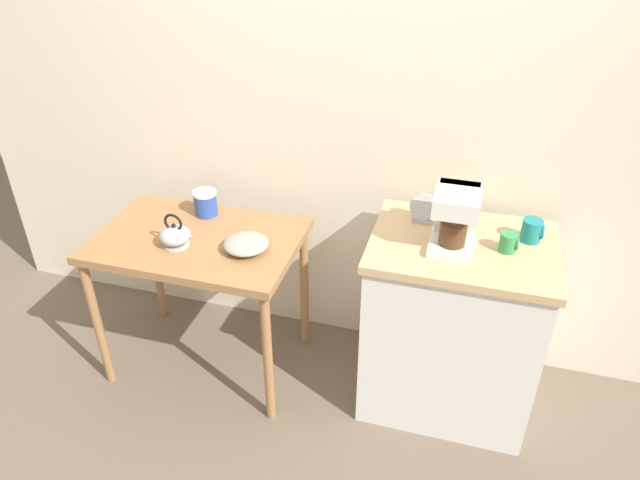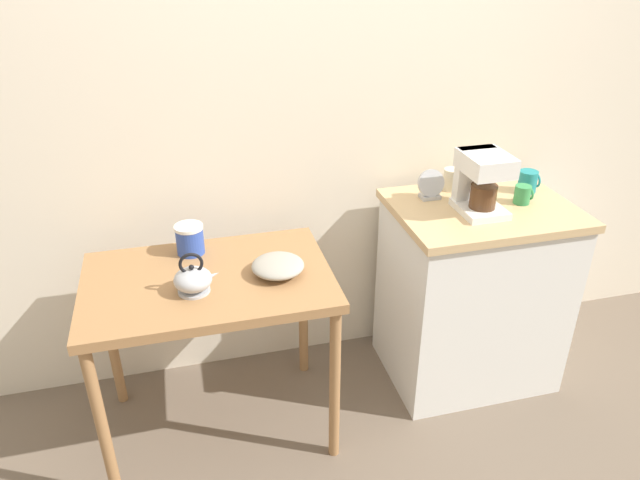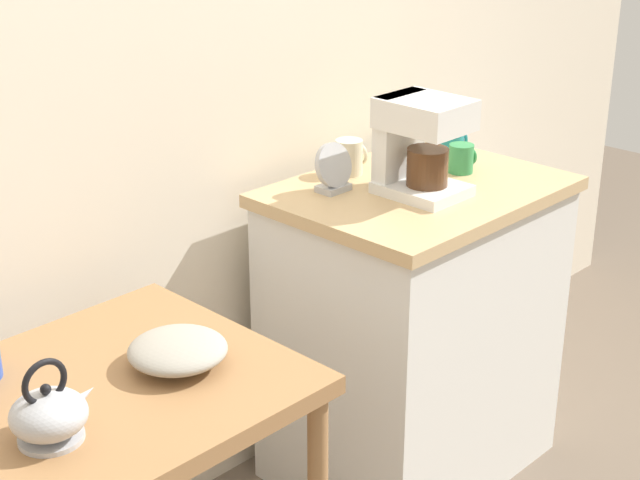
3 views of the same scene
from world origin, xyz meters
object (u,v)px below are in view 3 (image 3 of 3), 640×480
coffee_maker (417,142)px  mug_tall_green (462,158)px  bowl_stoneware (178,350)px  mug_dark_teal (450,141)px  teakettle (50,414)px  mug_small_cream (350,157)px  table_clock (334,170)px

coffee_maker → mug_tall_green: bearing=4.2°
bowl_stoneware → coffee_maker: 0.92m
coffee_maker → mug_tall_green: coffee_maker is taller
mug_dark_teal → mug_tall_green: (-0.09, -0.11, -0.01)m
teakettle → mug_tall_green: (1.44, 0.16, 0.11)m
coffee_maker → mug_small_cream: size_ratio=2.62×
coffee_maker → mug_tall_green: (0.22, 0.02, -0.10)m
mug_small_cream → teakettle: bearing=-162.5°
teakettle → mug_dark_teal: (1.53, 0.27, 0.12)m
bowl_stoneware → mug_tall_green: size_ratio=2.52×
bowl_stoneware → mug_tall_green: bearing=6.0°
coffee_maker → mug_tall_green: 0.25m
mug_small_cream → mug_tall_green: bearing=-43.1°
bowl_stoneware → mug_tall_green: (1.11, 0.12, 0.13)m
coffee_maker → mug_dark_teal: coffee_maker is taller
teakettle → table_clock: 1.12m
coffee_maker → mug_dark_teal: 0.35m
bowl_stoneware → table_clock: bearing=19.7°
mug_dark_teal → mug_tall_green: size_ratio=1.20×
bowl_stoneware → coffee_maker: (0.89, 0.10, 0.23)m
teakettle → mug_dark_teal: mug_dark_teal is taller
mug_small_cream → table_clock: bearing=-153.8°
coffee_maker → table_clock: bearing=131.1°
teakettle → mug_tall_green: size_ratio=2.12×
mug_dark_teal → table_clock: size_ratio=0.73×
mug_dark_teal → table_clock: table_clock is taller
teakettle → mug_small_cream: bearing=17.5°
teakettle → coffee_maker: bearing=6.9°
teakettle → mug_dark_teal: size_ratio=1.76×
coffee_maker → table_clock: coffee_maker is taller
mug_tall_green → table_clock: (-0.37, 0.15, 0.02)m
bowl_stoneware → teakettle: bearing=-171.8°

